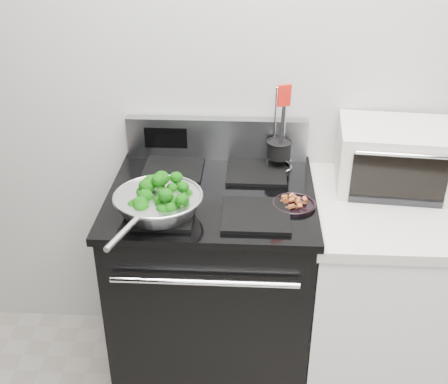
# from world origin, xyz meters

# --- Properties ---
(back_wall) EXTENTS (4.00, 0.02, 2.70)m
(back_wall) POSITION_xyz_m (0.00, 1.75, 1.35)
(back_wall) COLOR #BBB9B1
(back_wall) RESTS_ON ground
(gas_range) EXTENTS (0.79, 0.69, 1.13)m
(gas_range) POSITION_xyz_m (-0.30, 1.41, 0.49)
(gas_range) COLOR black
(gas_range) RESTS_ON floor
(counter) EXTENTS (0.62, 0.68, 0.92)m
(counter) POSITION_xyz_m (0.39, 1.41, 0.46)
(counter) COLOR white
(counter) RESTS_ON floor
(skillet) EXTENTS (0.32, 0.49, 0.07)m
(skillet) POSITION_xyz_m (-0.48, 1.23, 1.00)
(skillet) COLOR silver
(skillet) RESTS_ON gas_range
(broccoli_pile) EXTENTS (0.25, 0.25, 0.09)m
(broccoli_pile) POSITION_xyz_m (-0.48, 1.24, 1.02)
(broccoli_pile) COLOR black
(broccoli_pile) RESTS_ON skillet
(bacon_plate) EXTENTS (0.16, 0.16, 0.04)m
(bacon_plate) POSITION_xyz_m (0.01, 1.32, 0.97)
(bacon_plate) COLOR black
(bacon_plate) RESTS_ON gas_range
(utensil_holder) EXTENTS (0.12, 0.12, 0.36)m
(utensil_holder) POSITION_xyz_m (-0.04, 1.63, 1.01)
(utensil_holder) COLOR silver
(utensil_holder) RESTS_ON gas_range
(toaster_oven) EXTENTS (0.46, 0.37, 0.25)m
(toaster_oven) POSITION_xyz_m (0.41, 1.56, 1.04)
(toaster_oven) COLOR beige
(toaster_oven) RESTS_ON counter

